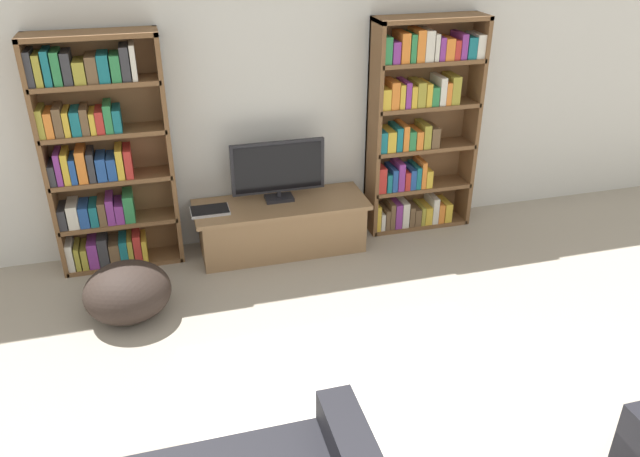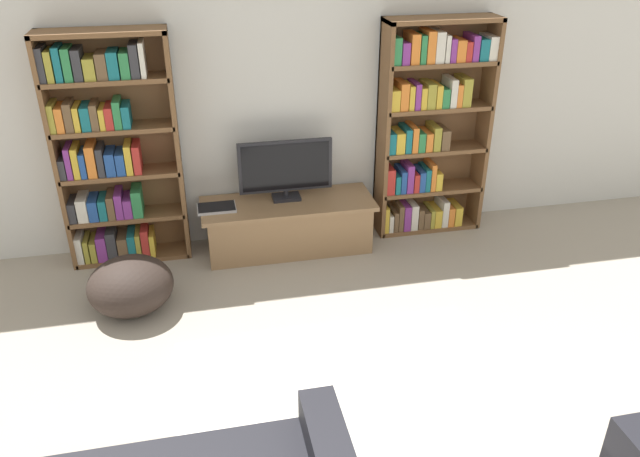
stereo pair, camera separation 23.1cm
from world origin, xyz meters
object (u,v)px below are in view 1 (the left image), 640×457
bookshelf_right (418,127)px  tv_stand (281,226)px  laptop (210,211)px  beanbag_ottoman (128,292)px  television (278,169)px  bookshelf_left (101,158)px

bookshelf_right → tv_stand: (-1.29, -0.15, -0.73)m
bookshelf_right → laptop: (-1.90, -0.17, -0.50)m
beanbag_ottoman → television: bearing=29.8°
tv_stand → beanbag_ottoman: tv_stand is taller
bookshelf_left → television: bookshelf_left is taller
bookshelf_left → television: bearing=-3.7°
bookshelf_left → beanbag_ottoman: 1.12m
laptop → bookshelf_left: bearing=167.5°
television → bookshelf_right: bearing=4.0°
tv_stand → television: size_ratio=1.86×
bookshelf_left → laptop: 0.94m
television → beanbag_ottoman: size_ratio=1.27×
television → laptop: 0.67m
tv_stand → beanbag_ottoman: bearing=-152.4°
tv_stand → laptop: (-0.60, -0.02, 0.23)m
bookshelf_left → laptop: bearing=-12.5°
bookshelf_left → laptop: bookshelf_left is taller
television → laptop: (-0.60, -0.08, -0.27)m
bookshelf_left → tv_stand: bookshelf_left is taller
tv_stand → television: (-0.00, 0.06, 0.50)m
tv_stand → beanbag_ottoman: size_ratio=2.36×
television → bookshelf_left: bearing=176.3°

